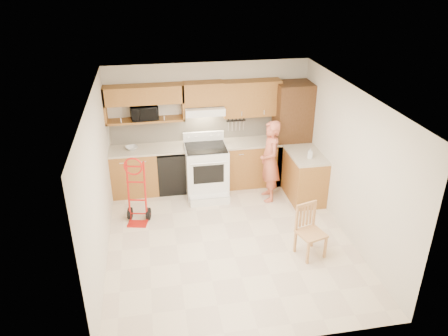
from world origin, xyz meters
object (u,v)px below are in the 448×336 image
object	(u,v)px
microwave	(144,112)
dining_chair	(311,232)
person	(270,161)
range	(207,167)
hand_truck	(136,194)

from	to	relation	value
microwave	dining_chair	size ratio (longest dim) A/B	0.58
dining_chair	person	bearing A→B (deg)	78.44
microwave	range	size ratio (longest dim) A/B	0.42
hand_truck	dining_chair	xyz separation A→B (m)	(2.69, -1.45, -0.14)
microwave	range	bearing A→B (deg)	-30.91
microwave	hand_truck	xyz separation A→B (m)	(-0.24, -1.27, -1.06)
microwave	hand_truck	world-z (taller)	microwave
range	person	distance (m)	1.24
person	hand_truck	size ratio (longest dim) A/B	1.40
dining_chair	range	bearing A→B (deg)	103.93
microwave	hand_truck	size ratio (longest dim) A/B	0.44
microwave	person	world-z (taller)	microwave
dining_chair	hand_truck	bearing A→B (deg)	134.85
range	dining_chair	bearing A→B (deg)	-59.21
microwave	dining_chair	xyz separation A→B (m)	(2.45, -2.72, -1.20)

